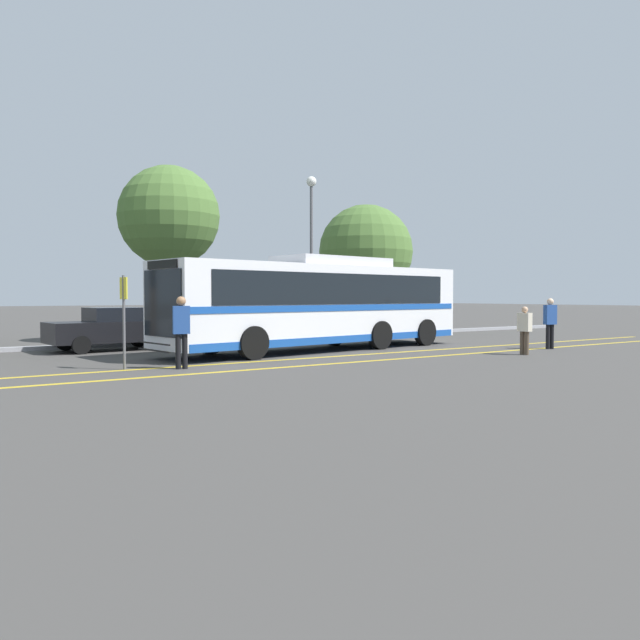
% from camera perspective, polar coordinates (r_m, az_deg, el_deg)
% --- Properties ---
extents(ground_plane, '(220.00, 220.00, 0.00)m').
position_cam_1_polar(ground_plane, '(21.10, -2.30, -2.90)').
color(ground_plane, '#423F3D').
extents(lane_strip_0, '(31.93, 0.20, 0.01)m').
position_cam_1_polar(lane_strip_0, '(19.91, 3.53, -3.20)').
color(lane_strip_0, gold).
rests_on(lane_strip_0, ground_plane).
extents(lane_strip_1, '(31.93, 0.20, 0.01)m').
position_cam_1_polar(lane_strip_1, '(18.62, 6.65, -3.59)').
color(lane_strip_1, gold).
rests_on(lane_strip_1, ground_plane).
extents(curb_strip, '(39.93, 0.36, 0.15)m').
position_cam_1_polar(curb_strip, '(26.22, -6.42, -1.75)').
color(curb_strip, '#99999E').
rests_on(curb_strip, ground_plane).
extents(transit_bus, '(12.43, 4.09, 3.24)m').
position_cam_1_polar(transit_bus, '(21.62, 0.03, 1.65)').
color(transit_bus, white).
rests_on(transit_bus, ground_plane).
extents(parked_car_1, '(4.33, 2.14, 1.48)m').
position_cam_1_polar(parked_car_1, '(22.70, -18.47, -0.75)').
color(parked_car_1, black).
rests_on(parked_car_1, ground_plane).
extents(pedestrian_0, '(0.46, 0.32, 1.87)m').
position_cam_1_polar(pedestrian_0, '(16.38, -12.57, -0.64)').
color(pedestrian_0, black).
rests_on(pedestrian_0, ground_plane).
extents(pedestrian_1, '(0.47, 0.33, 1.80)m').
position_cam_1_polar(pedestrian_1, '(23.51, 20.29, 0.01)').
color(pedestrian_1, black).
rests_on(pedestrian_1, ground_plane).
extents(pedestrian_2, '(0.23, 0.43, 1.54)m').
position_cam_1_polar(pedestrian_2, '(20.93, 18.20, -0.67)').
color(pedestrian_2, brown).
rests_on(pedestrian_2, ground_plane).
extents(bus_stop_sign, '(0.08, 0.40, 2.41)m').
position_cam_1_polar(bus_stop_sign, '(16.61, -17.50, 0.87)').
color(bus_stop_sign, '#59595E').
rests_on(bus_stop_sign, ground_plane).
extents(street_lamp, '(0.46, 0.46, 7.32)m').
position_cam_1_polar(street_lamp, '(28.70, -0.79, 8.38)').
color(street_lamp, '#59595E').
rests_on(street_lamp, ground_plane).
extents(tree_0, '(4.88, 4.88, 6.63)m').
position_cam_1_polar(tree_0, '(32.73, 4.20, 6.24)').
color(tree_0, '#513823').
rests_on(tree_0, ground_plane).
extents(tree_2, '(4.13, 4.13, 7.22)m').
position_cam_1_polar(tree_2, '(26.66, -13.63, 9.17)').
color(tree_2, '#513823').
rests_on(tree_2, ground_plane).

